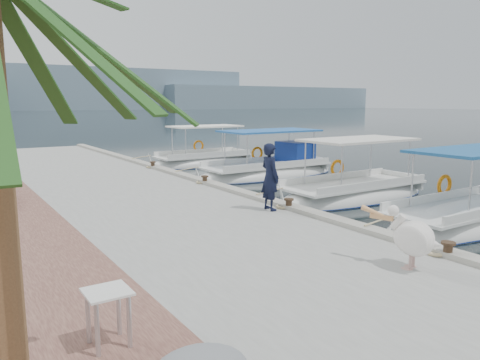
{
  "coord_description": "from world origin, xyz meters",
  "views": [
    {
      "loc": [
        -8.65,
        -8.72,
        3.56
      ],
      "look_at": [
        -1.0,
        3.07,
        1.2
      ],
      "focal_mm": 35.0,
      "sensor_mm": 36.0,
      "label": 1
    }
  ],
  "objects_px": {
    "fishing_caique_d": "(268,173)",
    "fisherman": "(270,177)",
    "fishing_caique_b": "(470,221)",
    "pelican": "(411,237)",
    "fishing_caique_e": "(203,163)",
    "fishing_caique_c": "(353,196)"
  },
  "relations": [
    {
      "from": "fishing_caique_d",
      "to": "fisherman",
      "type": "bearing_deg",
      "value": -126.18
    },
    {
      "from": "fishing_caique_b",
      "to": "fisherman",
      "type": "xyz_separation_m",
      "value": [
        -5.0,
        3.07,
        1.33
      ]
    },
    {
      "from": "pelican",
      "to": "fishing_caique_b",
      "type": "bearing_deg",
      "value": 21.01
    },
    {
      "from": "fishing_caique_d",
      "to": "fishing_caique_e",
      "type": "height_order",
      "value": "same"
    },
    {
      "from": "fishing_caique_b",
      "to": "fisherman",
      "type": "bearing_deg",
      "value": 148.46
    },
    {
      "from": "fishing_caique_c",
      "to": "fishing_caique_e",
      "type": "distance_m",
      "value": 11.24
    },
    {
      "from": "fishing_caique_b",
      "to": "pelican",
      "type": "xyz_separation_m",
      "value": [
        -5.62,
        -2.16,
        0.96
      ]
    },
    {
      "from": "fishing_caique_b",
      "to": "fishing_caique_c",
      "type": "bearing_deg",
      "value": 91.18
    },
    {
      "from": "fishing_caique_e",
      "to": "fisherman",
      "type": "xyz_separation_m",
      "value": [
        -4.71,
        -12.66,
        1.33
      ]
    },
    {
      "from": "fishing_caique_b",
      "to": "fisherman",
      "type": "height_order",
      "value": "fisherman"
    },
    {
      "from": "fishing_caique_c",
      "to": "fishing_caique_d",
      "type": "relative_size",
      "value": 0.9
    },
    {
      "from": "fishing_caique_e",
      "to": "pelican",
      "type": "relative_size",
      "value": 4.47
    },
    {
      "from": "fishing_caique_e",
      "to": "pelican",
      "type": "distance_m",
      "value": 18.69
    },
    {
      "from": "fishing_caique_d",
      "to": "fisherman",
      "type": "xyz_separation_m",
      "value": [
        -5.42,
        -7.41,
        1.27
      ]
    },
    {
      "from": "fishing_caique_d",
      "to": "fishing_caique_e",
      "type": "distance_m",
      "value": 5.3
    },
    {
      "from": "fishing_caique_e",
      "to": "fisherman",
      "type": "bearing_deg",
      "value": -110.4
    },
    {
      "from": "fishing_caique_c",
      "to": "fishing_caique_d",
      "type": "xyz_separation_m",
      "value": [
        0.51,
        5.98,
        0.06
      ]
    },
    {
      "from": "fishing_caique_b",
      "to": "fishing_caique_d",
      "type": "bearing_deg",
      "value": 87.72
    },
    {
      "from": "fishing_caique_c",
      "to": "fisherman",
      "type": "distance_m",
      "value": 5.28
    },
    {
      "from": "fishing_caique_b",
      "to": "fisherman",
      "type": "relative_size",
      "value": 3.75
    },
    {
      "from": "pelican",
      "to": "fisherman",
      "type": "bearing_deg",
      "value": 83.2
    },
    {
      "from": "fishing_caique_d",
      "to": "fishing_caique_b",
      "type": "bearing_deg",
      "value": -92.28
    }
  ]
}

